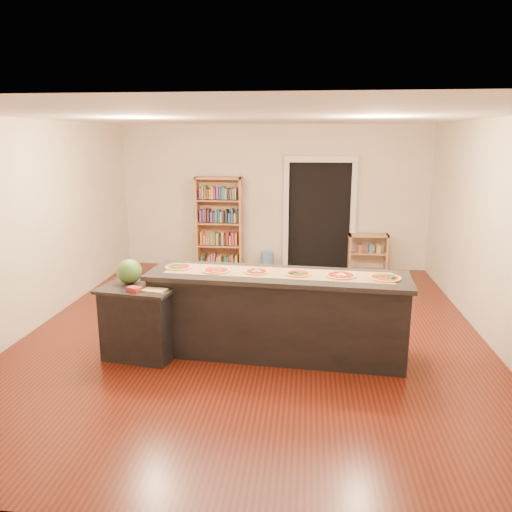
# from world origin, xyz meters

# --- Properties ---
(room) EXTENTS (6.00, 7.00, 2.80)m
(room) POSITION_xyz_m (0.00, 0.00, 1.40)
(room) COLOR silver
(room) RESTS_ON ground
(doorway) EXTENTS (1.40, 0.09, 2.21)m
(doorway) POSITION_xyz_m (0.90, 3.46, 1.20)
(doorway) COLOR black
(doorway) RESTS_ON room
(kitchen_island) EXTENTS (3.05, 0.83, 1.01)m
(kitchen_island) POSITION_xyz_m (0.35, -0.68, 0.51)
(kitchen_island) COLOR black
(kitchen_island) RESTS_ON ground
(side_counter) EXTENTS (0.88, 0.64, 0.87)m
(side_counter) POSITION_xyz_m (-1.25, -0.90, 0.44)
(side_counter) COLOR black
(side_counter) RESTS_ON ground
(bookshelf) EXTENTS (0.90, 0.32, 1.81)m
(bookshelf) POSITION_xyz_m (-1.05, 3.29, 0.90)
(bookshelf) COLOR tan
(bookshelf) RESTS_ON ground
(low_shelf) EXTENTS (0.74, 0.32, 0.74)m
(low_shelf) POSITION_xyz_m (1.85, 3.29, 0.37)
(low_shelf) COLOR tan
(low_shelf) RESTS_ON ground
(waste_bin) EXTENTS (0.26, 0.26, 0.38)m
(waste_bin) POSITION_xyz_m (-0.09, 3.12, 0.19)
(waste_bin) COLOR #4F80B2
(waste_bin) RESTS_ON ground
(kraft_paper) EXTENTS (2.68, 0.68, 0.00)m
(kraft_paper) POSITION_xyz_m (0.35, -0.66, 1.01)
(kraft_paper) COLOR #9D7251
(kraft_paper) RESTS_ON kitchen_island
(watermelon) EXTENTS (0.29, 0.29, 0.29)m
(watermelon) POSITION_xyz_m (-1.41, -0.79, 1.01)
(watermelon) COLOR #144214
(watermelon) RESTS_ON side_counter
(cutting_board) EXTENTS (0.29, 0.22, 0.02)m
(cutting_board) POSITION_xyz_m (-1.02, -1.05, 0.88)
(cutting_board) COLOR tan
(cutting_board) RESTS_ON side_counter
(package_red) EXTENTS (0.18, 0.16, 0.05)m
(package_red) POSITION_xyz_m (-1.24, -1.10, 0.89)
(package_red) COLOR maroon
(package_red) RESTS_ON side_counter
(package_teal) EXTENTS (0.16, 0.16, 0.06)m
(package_teal) POSITION_xyz_m (-0.90, -0.81, 0.90)
(package_teal) COLOR #195966
(package_teal) RESTS_ON side_counter
(pizza_a) EXTENTS (0.33, 0.33, 0.02)m
(pizza_a) POSITION_xyz_m (-0.87, -0.55, 1.02)
(pizza_a) COLOR #D6AD52
(pizza_a) RESTS_ON kitchen_island
(pizza_b) EXTENTS (0.35, 0.35, 0.02)m
(pizza_b) POSITION_xyz_m (-0.39, -0.66, 1.02)
(pizza_b) COLOR #D6AD52
(pizza_b) RESTS_ON kitchen_island
(pizza_c) EXTENTS (0.30, 0.30, 0.02)m
(pizza_c) POSITION_xyz_m (0.10, -0.67, 1.02)
(pizza_c) COLOR #D6AD52
(pizza_c) RESTS_ON kitchen_island
(pizza_d) EXTENTS (0.29, 0.29, 0.02)m
(pizza_d) POSITION_xyz_m (0.59, -0.71, 1.02)
(pizza_d) COLOR #D6AD52
(pizza_d) RESTS_ON kitchen_island
(pizza_e) EXTENTS (0.35, 0.35, 0.02)m
(pizza_e) POSITION_xyz_m (1.08, -0.72, 1.02)
(pizza_e) COLOR #D6AD52
(pizza_e) RESTS_ON kitchen_island
(pizza_f) EXTENTS (0.35, 0.35, 0.02)m
(pizza_f) POSITION_xyz_m (1.56, -0.77, 1.02)
(pizza_f) COLOR #D6AD52
(pizza_f) RESTS_ON kitchen_island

